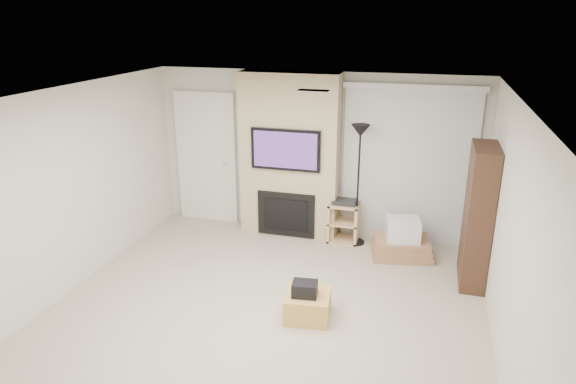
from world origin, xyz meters
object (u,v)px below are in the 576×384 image
(av_stand, at_px, (344,219))
(box_stack, at_px, (402,242))
(floor_lamp, at_px, (360,151))
(ottoman, at_px, (308,305))
(bookshelf, at_px, (478,216))

(av_stand, relative_size, box_stack, 0.71)
(floor_lamp, relative_size, av_stand, 2.76)
(box_stack, bearing_deg, ottoman, -115.95)
(ottoman, xyz_separation_m, av_stand, (0.03, 2.19, 0.20))
(box_stack, distance_m, bookshelf, 1.25)
(ottoman, xyz_separation_m, bookshelf, (1.84, 1.40, 0.75))
(ottoman, height_order, bookshelf, bookshelf)
(av_stand, height_order, bookshelf, bookshelf)
(floor_lamp, height_order, bookshelf, floor_lamp)
(floor_lamp, relative_size, box_stack, 1.95)
(ottoman, bearing_deg, bookshelf, 37.19)
(ottoman, distance_m, bookshelf, 2.43)
(floor_lamp, relative_size, bookshelf, 1.01)
(floor_lamp, xyz_separation_m, av_stand, (-0.19, 0.04, -1.09))
(box_stack, bearing_deg, floor_lamp, 160.33)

